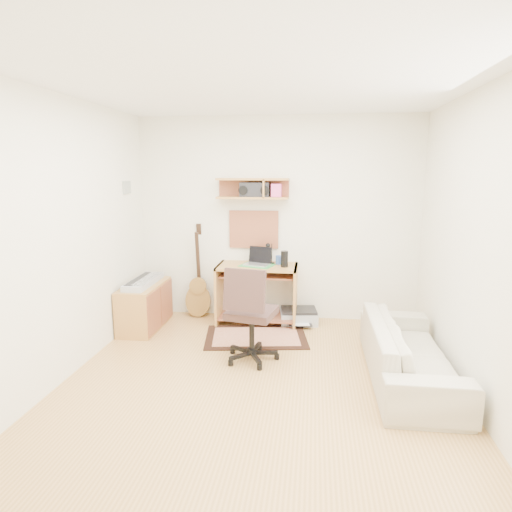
# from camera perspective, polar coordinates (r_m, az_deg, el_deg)

# --- Properties ---
(floor) EXTENTS (3.60, 4.00, 0.01)m
(floor) POSITION_cam_1_polar(r_m,az_deg,el_deg) (4.20, 0.19, -16.45)
(floor) COLOR tan
(floor) RESTS_ON ground
(ceiling) EXTENTS (3.60, 4.00, 0.01)m
(ceiling) POSITION_cam_1_polar(r_m,az_deg,el_deg) (3.79, 0.21, 21.28)
(ceiling) COLOR white
(ceiling) RESTS_ON ground
(back_wall) EXTENTS (3.60, 0.01, 2.60)m
(back_wall) POSITION_cam_1_polar(r_m,az_deg,el_deg) (5.75, 2.72, 4.69)
(back_wall) COLOR white
(back_wall) RESTS_ON ground
(left_wall) EXTENTS (0.01, 4.00, 2.60)m
(left_wall) POSITION_cam_1_polar(r_m,az_deg,el_deg) (4.38, -23.92, 1.79)
(left_wall) COLOR white
(left_wall) RESTS_ON ground
(right_wall) EXTENTS (0.01, 4.00, 2.60)m
(right_wall) POSITION_cam_1_polar(r_m,az_deg,el_deg) (3.98, 26.94, 0.70)
(right_wall) COLOR white
(right_wall) RESTS_ON ground
(wall_shelf) EXTENTS (0.90, 0.25, 0.26)m
(wall_shelf) POSITION_cam_1_polar(r_m,az_deg,el_deg) (5.63, -0.43, 8.65)
(wall_shelf) COLOR #BE8743
(wall_shelf) RESTS_ON back_wall
(cork_board) EXTENTS (0.64, 0.03, 0.49)m
(cork_board) POSITION_cam_1_polar(r_m,az_deg,el_deg) (5.78, -0.28, 3.43)
(cork_board) COLOR tan
(cork_board) RESTS_ON back_wall
(wall_photo) EXTENTS (0.02, 0.20, 0.15)m
(wall_photo) POSITION_cam_1_polar(r_m,az_deg,el_deg) (5.67, -16.22, 8.44)
(wall_photo) COLOR #4C8CBF
(wall_photo) RESTS_ON left_wall
(desk) EXTENTS (1.00, 0.55, 0.75)m
(desk) POSITION_cam_1_polar(r_m,az_deg,el_deg) (5.68, 0.15, -4.89)
(desk) COLOR #BE8743
(desk) RESTS_ON floor
(laptop) EXTENTS (0.37, 0.37, 0.23)m
(laptop) POSITION_cam_1_polar(r_m,az_deg,el_deg) (5.55, 0.13, -0.08)
(laptop) COLOR silver
(laptop) RESTS_ON desk
(speaker) EXTENTS (0.09, 0.09, 0.20)m
(speaker) POSITION_cam_1_polar(r_m,az_deg,el_deg) (5.49, 3.66, -0.38)
(speaker) COLOR black
(speaker) RESTS_ON desk
(desk_lamp) EXTENTS (0.09, 0.09, 0.27)m
(desk_lamp) POSITION_cam_1_polar(r_m,az_deg,el_deg) (5.68, 2.03, 0.36)
(desk_lamp) COLOR black
(desk_lamp) RESTS_ON desk
(pencil_cup) EXTENTS (0.08, 0.08, 0.11)m
(pencil_cup) POSITION_cam_1_polar(r_m,az_deg,el_deg) (5.65, 2.92, -0.50)
(pencil_cup) COLOR #3659A3
(pencil_cup) RESTS_ON desk
(boombox) EXTENTS (0.37, 0.17, 0.19)m
(boombox) POSITION_cam_1_polar(r_m,az_deg,el_deg) (5.62, -0.15, 8.44)
(boombox) COLOR black
(boombox) RESTS_ON wall_shelf
(rug) EXTENTS (1.27, 0.95, 0.02)m
(rug) POSITION_cam_1_polar(r_m,az_deg,el_deg) (5.29, 0.00, -10.30)
(rug) COLOR beige
(rug) RESTS_ON floor
(task_chair) EXTENTS (0.61, 0.61, 1.01)m
(task_chair) POSITION_cam_1_polar(r_m,az_deg,el_deg) (4.54, -0.55, -7.28)
(task_chair) COLOR #382521
(task_chair) RESTS_ON floor
(cabinet) EXTENTS (0.40, 0.90, 0.55)m
(cabinet) POSITION_cam_1_polar(r_m,az_deg,el_deg) (5.70, -14.07, -6.22)
(cabinet) COLOR #BE8743
(cabinet) RESTS_ON floor
(music_keyboard) EXTENTS (0.25, 0.79, 0.07)m
(music_keyboard) POSITION_cam_1_polar(r_m,az_deg,el_deg) (5.62, -14.22, -3.20)
(music_keyboard) COLOR #B2B5BA
(music_keyboard) RESTS_ON cabinet
(guitar) EXTENTS (0.35, 0.23, 1.24)m
(guitar) POSITION_cam_1_polar(r_m,az_deg,el_deg) (5.90, -7.54, -1.91)
(guitar) COLOR olive
(guitar) RESTS_ON floor
(waste_basket) EXTENTS (0.33, 0.33, 0.33)m
(waste_basket) POSITION_cam_1_polar(r_m,az_deg,el_deg) (5.62, -15.29, -7.74)
(waste_basket) COLOR white
(waste_basket) RESTS_ON floor
(printer) EXTENTS (0.50, 0.42, 0.17)m
(printer) POSITION_cam_1_polar(r_m,az_deg,el_deg) (5.77, 5.48, -7.71)
(printer) COLOR #A5A8AA
(printer) RESTS_ON floor
(sofa) EXTENTS (0.53, 1.81, 0.71)m
(sofa) POSITION_cam_1_polar(r_m,az_deg,el_deg) (4.44, 19.07, -10.40)
(sofa) COLOR #B8AE92
(sofa) RESTS_ON floor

